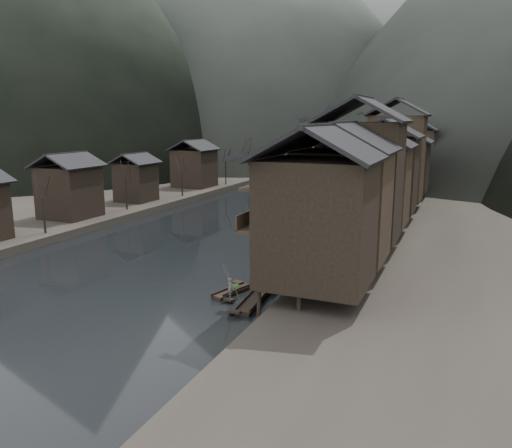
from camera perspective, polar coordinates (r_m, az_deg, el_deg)
The scene contains 13 objects.
water at distance 48.76m, azimuth -10.50°, elevation -4.24°, with size 300.00×300.00×0.00m, color black.
left_bank at distance 100.63m, azimuth -14.78°, elevation 4.26°, with size 40.00×200.00×1.20m, color #2D2823.
stilt_houses at distance 58.94m, azimuth 14.34°, elevation 7.06°, with size 9.00×67.60×16.23m.
left_houses at distance 75.61m, azimuth -15.38°, elevation 5.64°, with size 8.10×53.20×8.73m.
bare_trees at distance 82.74m, azimuth -8.67°, elevation 6.77°, with size 3.94×74.66×7.87m.
moored_sampans at distance 62.26m, azimuth 9.14°, elevation -0.46°, with size 2.91×61.10×0.47m.
midriver_boats at distance 96.30m, azimuth 6.59°, elevation 4.00°, with size 12.43×35.05×0.45m.
stone_bridge at distance 114.29m, azimuth 9.69°, elevation 7.64°, with size 40.00×6.00×9.00m.
hills at distance 209.53m, azimuth 18.34°, elevation 22.50°, with size 320.00×380.00×115.93m.
hero_sampan at distance 39.49m, azimuth -2.56°, elevation -7.64°, with size 2.04×4.56×0.43m.
cargo_heap at distance 39.51m, azimuth -2.51°, elevation -6.82°, with size 1.00×1.30×0.60m, color black.
boatman at distance 37.68m, azimuth -2.96°, elevation -6.99°, with size 0.58×0.38×1.58m, color #59595B.
bamboo_pole at distance 36.84m, azimuth -2.73°, elevation -3.24°, with size 0.06×0.06×3.98m, color #8C7A51.
Camera 1 is at (26.02, -38.97, 13.47)m, focal length 35.00 mm.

